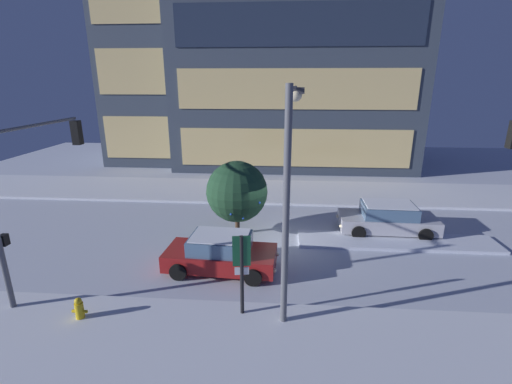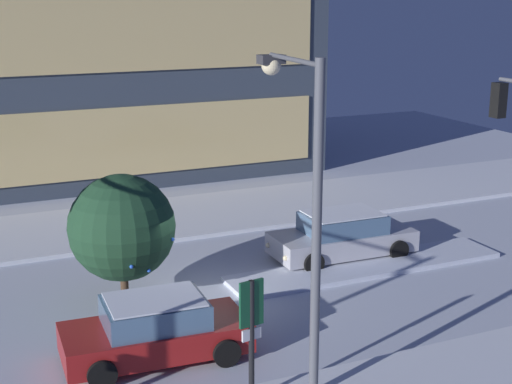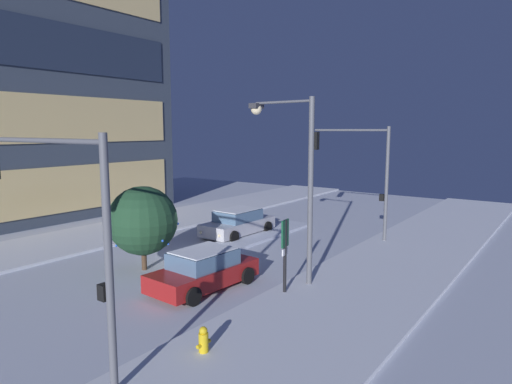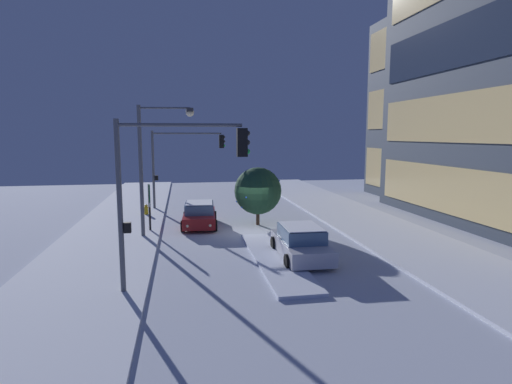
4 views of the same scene
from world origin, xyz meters
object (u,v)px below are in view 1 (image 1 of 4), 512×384
car_far (388,219)px  street_lamp_arched (289,170)px  car_near (221,253)px  parking_info_sign (242,266)px  traffic_light_corner_near_left (35,172)px  decorated_tree_median (237,192)px  fire_hydrant (80,310)px

car_far → street_lamp_arched: 9.15m
car_near → car_far: 8.64m
car_far → parking_info_sign: 9.60m
traffic_light_corner_near_left → street_lamp_arched: street_lamp_arched is taller
car_near → street_lamp_arched: 5.25m
car_far → decorated_tree_median: 7.48m
fire_hydrant → decorated_tree_median: decorated_tree_median is taller
car_far → decorated_tree_median: bearing=6.6°
car_near → car_far: (7.52, 4.25, 0.00)m
car_far → fire_hydrant: bearing=35.8°
car_near → street_lamp_arched: size_ratio=0.63×
car_near → parking_info_sign: 3.27m
traffic_light_corner_near_left → parking_info_sign: bearing=-104.4°
car_near → street_lamp_arched: (2.53, -2.30, 3.98)m
car_near → street_lamp_arched: bearing=-38.8°
fire_hydrant → street_lamp_arched: bearing=10.5°
car_near → decorated_tree_median: bearing=90.2°
decorated_tree_median → parking_info_sign: bearing=-81.6°
traffic_light_corner_near_left → car_far: bearing=-69.4°
car_near → fire_hydrant: (-3.82, -3.48, -0.31)m
car_near → decorated_tree_median: decorated_tree_median is taller
street_lamp_arched → decorated_tree_median: bearing=26.7°
traffic_light_corner_near_left → decorated_tree_median: 8.19m
car_near → fire_hydrant: car_near is taller
traffic_light_corner_near_left → street_lamp_arched: bearing=-98.7°
parking_info_sign → decorated_tree_median: size_ratio=0.77×
car_far → traffic_light_corner_near_left: 15.17m
parking_info_sign → traffic_light_corner_near_left: bearing=66.4°
traffic_light_corner_near_left → street_lamp_arched: size_ratio=0.83×
traffic_light_corner_near_left → decorated_tree_median: (6.53, 4.54, -1.97)m
car_far → car_near: bearing=30.9°
car_near → decorated_tree_median: (0.21, 3.60, 1.42)m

